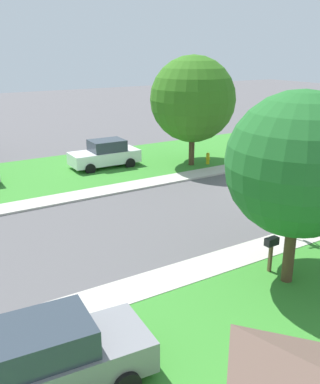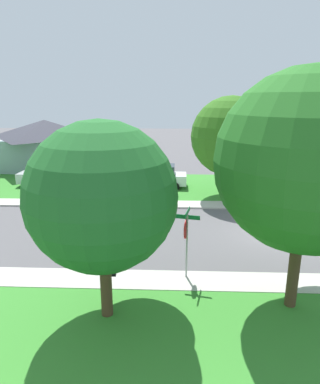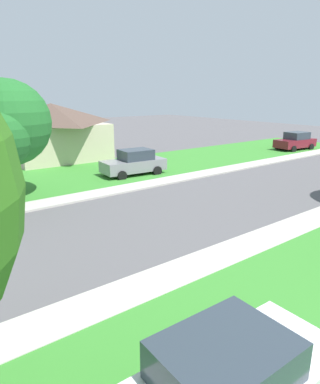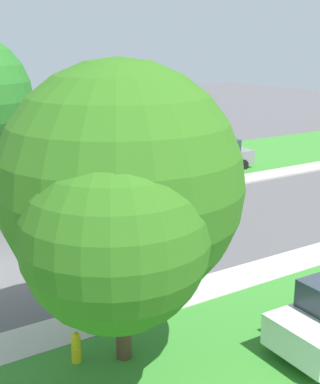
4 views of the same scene
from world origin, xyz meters
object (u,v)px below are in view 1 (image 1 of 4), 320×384
mailbox (271,246)px  car_grey_driveway_right (51,358)px  stop_sign_near_corner (280,132)px  car_white_behind_trees (105,154)px  fire_hydrant (208,159)px  tree_across_left (295,167)px  stop_sign_far_corner (289,194)px  tree_sidewalk_far (193,101)px

mailbox → car_grey_driveway_right: bearing=99.2°
stop_sign_near_corner → car_grey_driveway_right: bearing=121.8°
car_grey_driveway_right → mailbox: (1.29, -7.90, 0.14)m
stop_sign_near_corner → car_white_behind_trees: 11.68m
car_grey_driveway_right → fire_hydrant: car_grey_driveway_right is taller
car_grey_driveway_right → mailbox: car_grey_driveway_right is taller
car_grey_driveway_right → tree_across_left: size_ratio=0.72×
tree_across_left → fire_hydrant: 14.74m
stop_sign_near_corner → mailbox: 16.14m
car_grey_driveway_right → tree_across_left: 8.67m
stop_sign_far_corner → fire_hydrant: (10.56, -4.25, -1.45)m
stop_sign_far_corner → mailbox: (-1.69, 2.59, -0.88)m
stop_sign_near_corner → stop_sign_far_corner: same height
stop_sign_far_corner → tree_across_left: bearing=132.3°
car_white_behind_trees → car_grey_driveway_right: bearing=151.6°
stop_sign_far_corner → mailbox: bearing=123.2°
stop_sign_far_corner → tree_sidewalk_far: 11.98m
stop_sign_far_corner → car_white_behind_trees: 13.60m
mailbox → car_white_behind_trees: bearing=-3.7°
stop_sign_near_corner → mailbox: size_ratio=2.11×
fire_hydrant → mailbox: bearing=150.8°
car_white_behind_trees → tree_across_left: 15.92m
fire_hydrant → mailbox: (-12.25, 6.84, 0.57)m
tree_across_left → mailbox: bearing=24.3°
stop_sign_far_corner → mailbox: size_ratio=2.11×
tree_across_left → car_grey_driveway_right: bearing=95.7°
tree_sidewalk_far → tree_across_left: tree_sidewalk_far is taller
stop_sign_far_corner → car_grey_driveway_right: (-2.98, 10.49, -1.01)m
tree_sidewalk_far → fire_hydrant: 3.77m
stop_sign_near_corner → car_white_behind_trees: (4.21, 10.85, -1.00)m
car_white_behind_trees → fire_hydrant: bearing=-116.4°
stop_sign_near_corner → tree_sidewalk_far: bearing=70.8°
car_white_behind_trees → tree_across_left: (-15.63, 0.76, 2.94)m
fire_hydrant → stop_sign_far_corner: bearing=158.1°
tree_across_left → stop_sign_near_corner: bearing=-45.5°
stop_sign_near_corner → car_white_behind_trees: size_ratio=0.64×
stop_sign_near_corner → tree_across_left: bearing=134.5°
car_grey_driveway_right → car_white_behind_trees: same height
stop_sign_far_corner → fire_hydrant: 11.47m
stop_sign_far_corner → mailbox: stop_sign_far_corner is taller
car_white_behind_trees → tree_sidewalk_far: bearing=-113.5°
car_white_behind_trees → mailbox: bearing=176.3°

